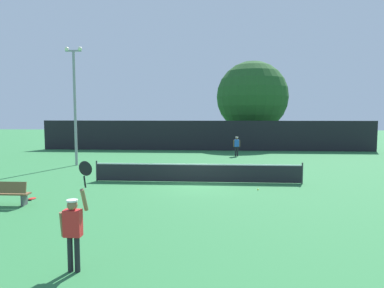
{
  "coord_description": "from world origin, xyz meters",
  "views": [
    {
      "loc": [
        0.88,
        -17.64,
        3.5
      ],
      "look_at": [
        -0.67,
        5.89,
        1.48
      ],
      "focal_mm": 32.45,
      "sensor_mm": 36.0,
      "label": 1
    }
  ],
  "objects_px": {
    "courtside_bench": "(6,193)",
    "light_pole": "(75,98)",
    "player_serving": "(74,224)",
    "large_tree": "(252,97)",
    "parked_car_near": "(300,139)",
    "spare_racket": "(32,199)",
    "player_receiving": "(237,144)",
    "tennis_ball": "(258,189)"
  },
  "relations": [
    {
      "from": "spare_racket",
      "to": "light_pole",
      "type": "bearing_deg",
      "value": 101.67
    },
    {
      "from": "courtside_bench",
      "to": "light_pole",
      "type": "xyz_separation_m",
      "value": [
        -1.49,
        10.52,
        4.09
      ]
    },
    {
      "from": "large_tree",
      "to": "parked_car_near",
      "type": "bearing_deg",
      "value": -4.96
    },
    {
      "from": "player_serving",
      "to": "spare_racket",
      "type": "relative_size",
      "value": 4.78
    },
    {
      "from": "large_tree",
      "to": "light_pole",
      "type": "bearing_deg",
      "value": -130.81
    },
    {
      "from": "player_serving",
      "to": "light_pole",
      "type": "xyz_separation_m",
      "value": [
        -6.41,
        15.84,
        3.49
      ]
    },
    {
      "from": "player_receiving",
      "to": "tennis_ball",
      "type": "xyz_separation_m",
      "value": [
        0.17,
        -13.08,
        -0.95
      ]
    },
    {
      "from": "player_serving",
      "to": "large_tree",
      "type": "xyz_separation_m",
      "value": [
        7.2,
        31.6,
        4.32
      ]
    },
    {
      "from": "player_serving",
      "to": "player_receiving",
      "type": "bearing_deg",
      "value": 77.2
    },
    {
      "from": "tennis_ball",
      "to": "light_pole",
      "type": "height_order",
      "value": "light_pole"
    },
    {
      "from": "player_receiving",
      "to": "parked_car_near",
      "type": "relative_size",
      "value": 0.38
    },
    {
      "from": "player_serving",
      "to": "parked_car_near",
      "type": "xyz_separation_m",
      "value": [
        12.42,
        31.15,
        -0.31
      ]
    },
    {
      "from": "light_pole",
      "to": "large_tree",
      "type": "height_order",
      "value": "large_tree"
    },
    {
      "from": "player_serving",
      "to": "tennis_ball",
      "type": "height_order",
      "value": "player_serving"
    },
    {
      "from": "courtside_bench",
      "to": "tennis_ball",
      "type": "bearing_deg",
      "value": 18.4
    },
    {
      "from": "parked_car_near",
      "to": "tennis_ball",
      "type": "bearing_deg",
      "value": -111.12
    },
    {
      "from": "tennis_ball",
      "to": "spare_racket",
      "type": "relative_size",
      "value": 0.13
    },
    {
      "from": "player_serving",
      "to": "parked_car_near",
      "type": "distance_m",
      "value": 33.53
    },
    {
      "from": "player_receiving",
      "to": "parked_car_near",
      "type": "height_order",
      "value": "parked_car_near"
    },
    {
      "from": "player_serving",
      "to": "light_pole",
      "type": "distance_m",
      "value": 17.44
    },
    {
      "from": "player_serving",
      "to": "player_receiving",
      "type": "relative_size",
      "value": 1.53
    },
    {
      "from": "tennis_ball",
      "to": "large_tree",
      "type": "distance_m",
      "value": 23.65
    },
    {
      "from": "player_serving",
      "to": "player_receiving",
      "type": "distance_m",
      "value": 22.29
    },
    {
      "from": "courtside_bench",
      "to": "player_serving",
      "type": "bearing_deg",
      "value": -47.26
    },
    {
      "from": "tennis_ball",
      "to": "parked_car_near",
      "type": "distance_m",
      "value": 23.66
    },
    {
      "from": "large_tree",
      "to": "courtside_bench",
      "type": "bearing_deg",
      "value": -114.76
    },
    {
      "from": "large_tree",
      "to": "parked_car_near",
      "type": "relative_size",
      "value": 2.17
    },
    {
      "from": "light_pole",
      "to": "parked_car_near",
      "type": "height_order",
      "value": "light_pole"
    },
    {
      "from": "tennis_ball",
      "to": "spare_racket",
      "type": "bearing_deg",
      "value": -166.4
    },
    {
      "from": "light_pole",
      "to": "parked_car_near",
      "type": "distance_m",
      "value": 24.56
    },
    {
      "from": "tennis_ball",
      "to": "courtside_bench",
      "type": "xyz_separation_m",
      "value": [
        -10.03,
        -3.34,
        0.45
      ]
    },
    {
      "from": "light_pole",
      "to": "large_tree",
      "type": "distance_m",
      "value": 20.84
    },
    {
      "from": "player_serving",
      "to": "spare_racket",
      "type": "height_order",
      "value": "player_serving"
    },
    {
      "from": "player_serving",
      "to": "courtside_bench",
      "type": "xyz_separation_m",
      "value": [
        -4.92,
        5.32,
        -0.6
      ]
    },
    {
      "from": "spare_racket",
      "to": "courtside_bench",
      "type": "bearing_deg",
      "value": -114.65
    },
    {
      "from": "player_receiving",
      "to": "player_serving",
      "type": "bearing_deg",
      "value": 77.2
    },
    {
      "from": "player_serving",
      "to": "player_receiving",
      "type": "height_order",
      "value": "player_serving"
    },
    {
      "from": "player_receiving",
      "to": "spare_racket",
      "type": "relative_size",
      "value": 3.12
    },
    {
      "from": "player_serving",
      "to": "parked_car_near",
      "type": "bearing_deg",
      "value": 68.26
    },
    {
      "from": "courtside_bench",
      "to": "large_tree",
      "type": "xyz_separation_m",
      "value": [
        12.12,
        26.28,
        4.92
      ]
    },
    {
      "from": "player_receiving",
      "to": "courtside_bench",
      "type": "relative_size",
      "value": 0.9
    },
    {
      "from": "courtside_bench",
      "to": "spare_racket",
      "type": "bearing_deg",
      "value": 65.35
    }
  ]
}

